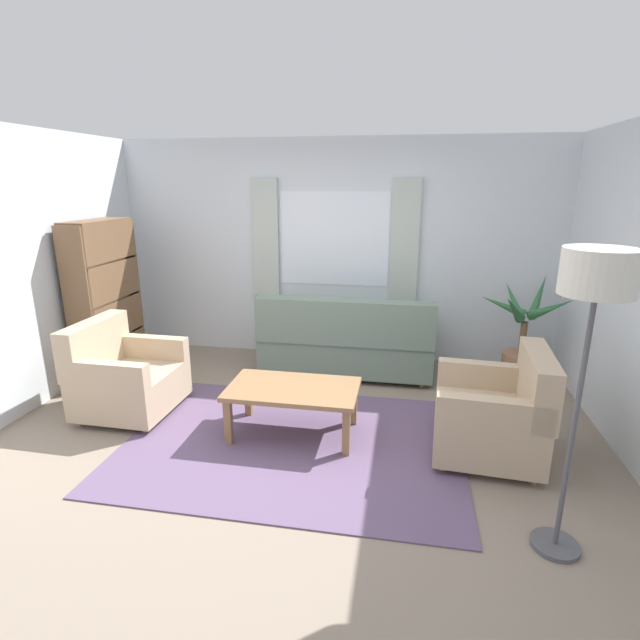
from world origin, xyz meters
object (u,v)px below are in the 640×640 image
object	(u,v)px
coffee_table	(293,393)
bookshelf	(109,297)
potted_plant	(522,344)
couch	(346,343)
armchair_right	(496,414)
standing_lamp	(595,298)
armchair_left	(124,377)

from	to	relation	value
coffee_table	bookshelf	distance (m)	2.58
coffee_table	potted_plant	xyz separation A→B (m)	(2.15, 1.50, 0.07)
potted_plant	couch	bearing A→B (deg)	-178.17
armchair_right	bookshelf	size ratio (longest dim) A/B	0.52
coffee_table	standing_lamp	xyz separation A→B (m)	(1.85, -1.04, 1.15)
couch	standing_lamp	size ratio (longest dim) A/B	1.06
armchair_left	armchair_right	world-z (taller)	same
armchair_right	potted_plant	size ratio (longest dim) A/B	0.77
armchair_right	bookshelf	bearing A→B (deg)	-100.98
potted_plant	bookshelf	xyz separation A→B (m)	(-4.46, -0.48, 0.43)
armchair_left	bookshelf	world-z (taller)	bookshelf
couch	armchair_left	distance (m)	2.33
armchair_right	potted_plant	distance (m)	1.62
armchair_right	standing_lamp	bearing A→B (deg)	15.66
armchair_right	standing_lamp	xyz separation A→B (m)	(0.21, -1.00, 1.18)
standing_lamp	bookshelf	bearing A→B (deg)	153.72
armchair_right	coffee_table	distance (m)	1.65
bookshelf	armchair_left	bearing A→B (deg)	36.59
couch	bookshelf	distance (m)	2.67
coffee_table	armchair_left	bearing A→B (deg)	175.36
potted_plant	bookshelf	world-z (taller)	bookshelf
couch	potted_plant	world-z (taller)	potted_plant
bookshelf	standing_lamp	bearing A→B (deg)	63.72
coffee_table	couch	bearing A→B (deg)	79.30
couch	coffee_table	distance (m)	1.47
potted_plant	bookshelf	distance (m)	4.51
couch	bookshelf	xyz separation A→B (m)	(-2.59, -0.42, 0.51)
armchair_right	coffee_table	xyz separation A→B (m)	(-1.65, 0.04, 0.03)
potted_plant	coffee_table	bearing A→B (deg)	-145.06
armchair_left	couch	bearing A→B (deg)	-54.86
armchair_right	coffee_table	world-z (taller)	armchair_right
potted_plant	armchair_right	bearing A→B (deg)	-108.12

